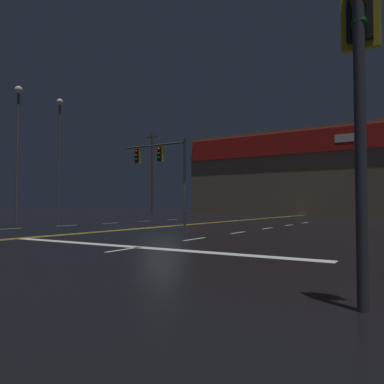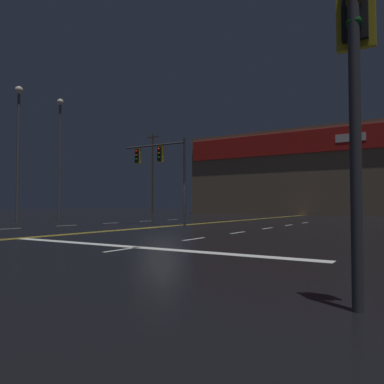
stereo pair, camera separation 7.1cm
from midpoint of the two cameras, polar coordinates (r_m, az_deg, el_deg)
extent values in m
plane|color=black|center=(20.48, -4.69, -5.32)|extent=(200.00, 200.00, 0.00)
cube|color=gold|center=(20.57, -5.03, -5.29)|extent=(0.12, 60.00, 0.01)
cube|color=gold|center=(20.39, -4.35, -5.32)|extent=(0.12, 60.00, 0.01)
cube|color=silver|center=(20.76, -26.12, -5.06)|extent=(0.12, 1.40, 0.01)
cube|color=silver|center=(22.88, -18.45, -4.87)|extent=(0.12, 1.40, 0.01)
cube|color=silver|center=(25.34, -12.17, -4.65)|extent=(0.12, 1.40, 0.01)
cube|color=silver|center=(28.05, -7.06, -4.43)|extent=(0.12, 1.40, 0.01)
cube|color=silver|center=(30.94, -2.87, -4.22)|extent=(0.12, 1.40, 0.01)
cube|color=silver|center=(10.11, -10.31, -8.59)|extent=(0.12, 1.40, 0.01)
cube|color=silver|center=(13.00, 0.45, -7.17)|extent=(0.12, 1.40, 0.01)
cube|color=silver|center=(16.17, 7.11, -6.15)|extent=(0.12, 1.40, 0.01)
cube|color=silver|center=(19.50, 11.53, -5.43)|extent=(0.12, 1.40, 0.01)
cube|color=silver|center=(22.91, 14.64, -4.90)|extent=(0.12, 1.40, 0.01)
cube|color=silver|center=(26.36, 16.94, -4.50)|extent=(0.12, 1.40, 0.01)
cube|color=silver|center=(10.55, -8.14, -8.33)|extent=(10.38, 0.40, 0.01)
cylinder|color=#38383D|center=(21.44, -1.03, 1.58)|extent=(0.14, 0.14, 5.06)
cylinder|color=#38383D|center=(22.95, -5.65, 7.08)|extent=(4.36, 0.10, 0.10)
cube|color=black|center=(22.61, -4.77, 5.83)|extent=(0.28, 0.24, 0.84)
cube|color=gold|center=(22.61, -4.77, 5.83)|extent=(0.42, 0.08, 0.99)
sphere|color=red|center=(22.52, -5.01, 6.51)|extent=(0.17, 0.17, 0.17)
sphere|color=#543707|center=(22.48, -5.01, 5.88)|extent=(0.17, 0.17, 0.17)
sphere|color=#084513|center=(22.45, -5.01, 5.24)|extent=(0.17, 0.17, 0.17)
cube|color=black|center=(23.68, -8.19, 5.49)|extent=(0.28, 0.24, 0.84)
cube|color=gold|center=(23.68, -8.19, 5.49)|extent=(0.42, 0.08, 0.99)
sphere|color=red|center=(23.59, -8.43, 6.13)|extent=(0.17, 0.17, 0.17)
sphere|color=#543707|center=(23.56, -8.44, 5.53)|extent=(0.17, 0.17, 0.17)
sphere|color=#084513|center=(23.52, -8.44, 4.92)|extent=(0.17, 0.17, 0.17)
cylinder|color=#38383D|center=(4.57, 24.03, 8.30)|extent=(0.13, 0.13, 3.93)
cube|color=black|center=(5.22, 24.05, 24.31)|extent=(0.28, 0.24, 0.84)
cube|color=gold|center=(5.22, 24.05, 24.31)|extent=(0.42, 0.08, 0.99)
sphere|color=#543707|center=(5.08, 23.79, 25.09)|extent=(0.17, 0.17, 0.17)
sphere|color=#084513|center=(4.97, 23.84, 22.49)|extent=(0.17, 0.17, 0.17)
cylinder|color=#59595E|center=(29.66, -24.94, 4.90)|extent=(0.20, 0.20, 9.33)
sphere|color=silver|center=(30.61, -24.80, 13.92)|extent=(0.56, 0.56, 0.56)
cylinder|color=#59595E|center=(34.35, -19.48, 4.45)|extent=(0.20, 0.20, 9.99)
sphere|color=silver|center=(35.30, -19.37, 12.81)|extent=(0.56, 0.56, 0.56)
cube|color=#7A6651|center=(51.52, 17.97, 2.65)|extent=(31.05, 10.00, 10.65)
cube|color=red|center=(47.03, 16.44, 7.33)|extent=(30.43, 0.20, 2.66)
cube|color=white|center=(45.89, 23.04, 7.64)|extent=(3.20, 0.16, 0.90)
cylinder|color=#4C3828|center=(57.78, -5.97, 2.89)|extent=(0.26, 0.26, 12.32)
cube|color=#4C3828|center=(58.52, -5.95, 8.32)|extent=(2.20, 0.12, 0.12)
camera|label=1|loc=(0.04, -89.91, 0.00)|focal=35.00mm
camera|label=2|loc=(0.04, 90.09, 0.00)|focal=35.00mm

